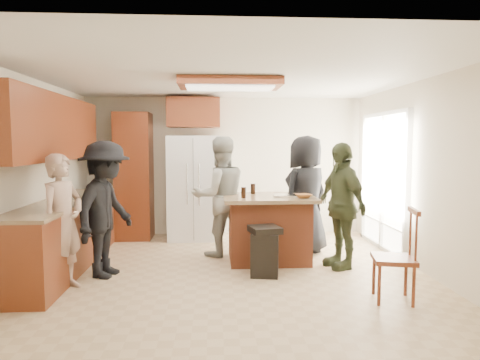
{
  "coord_description": "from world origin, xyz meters",
  "views": [
    {
      "loc": [
        -0.22,
        -5.35,
        1.68
      ],
      "look_at": [
        0.16,
        0.74,
        1.15
      ],
      "focal_mm": 32.0,
      "sensor_mm": 36.0,
      "label": 1
    }
  ],
  "objects": [
    {
      "name": "person_front_left",
      "position": [
        -1.93,
        -0.45,
        0.78
      ],
      "size": [
        0.61,
        0.69,
        1.56
      ],
      "primitive_type": "imported",
      "rotation": [
        0.0,
        0.0,
        1.14
      ],
      "color": "#A2826F",
      "rests_on": "ground"
    },
    {
      "name": "person_behind_left",
      "position": [
        -0.12,
        0.97,
        0.89
      ],
      "size": [
        0.98,
        0.76,
        1.77
      ],
      "primitive_type": "imported",
      "rotation": [
        0.0,
        0.0,
        3.44
      ],
      "color": "#9B9C93",
      "rests_on": "ground"
    },
    {
      "name": "person_behind_right",
      "position": [
        1.18,
        0.98,
        0.9
      ],
      "size": [
        1.04,
        0.98,
        1.79
      ],
      "primitive_type": "imported",
      "rotation": [
        0.0,
        0.0,
        3.77
      ],
      "color": "black",
      "rests_on": "ground"
    },
    {
      "name": "person_side_right",
      "position": [
        1.49,
        0.25,
        0.84
      ],
      "size": [
        0.76,
        1.09,
        1.69
      ],
      "primitive_type": "imported",
      "rotation": [
        0.0,
        0.0,
        -1.29
      ],
      "color": "#343C23",
      "rests_on": "ground"
    },
    {
      "name": "person_counter",
      "position": [
        -1.56,
        0.04,
        0.85
      ],
      "size": [
        0.8,
        1.2,
        1.71
      ],
      "primitive_type": "imported",
      "rotation": [
        0.0,
        0.0,
        1.29
      ],
      "color": "black",
      "rests_on": "ground"
    },
    {
      "name": "left_cabinetry",
      "position": [
        -2.24,
        0.4,
        0.96
      ],
      "size": [
        0.64,
        3.0,
        2.3
      ],
      "color": "maroon",
      "rests_on": "ground"
    },
    {
      "name": "back_wall_units",
      "position": [
        -1.33,
        2.2,
        1.38
      ],
      "size": [
        1.8,
        0.6,
        2.45
      ],
      "color": "maroon",
      "rests_on": "ground"
    },
    {
      "name": "refrigerator",
      "position": [
        -0.55,
        2.12,
        0.9
      ],
      "size": [
        0.9,
        0.76,
        1.8
      ],
      "color": "white",
      "rests_on": "ground"
    },
    {
      "name": "kitchen_island",
      "position": [
        0.56,
        0.64,
        0.47
      ],
      "size": [
        1.28,
        1.03,
        0.93
      ],
      "color": "brown",
      "rests_on": "ground"
    },
    {
      "name": "island_items",
      "position": [
        0.8,
        0.57,
        0.97
      ],
      "size": [
        0.99,
        0.72,
        0.15
      ],
      "color": "silver",
      "rests_on": "kitchen_island"
    },
    {
      "name": "trash_bin",
      "position": [
        0.43,
        -0.06,
        0.32
      ],
      "size": [
        0.43,
        0.43,
        0.63
      ],
      "color": "black",
      "rests_on": "ground"
    },
    {
      "name": "spindle_chair",
      "position": [
        1.71,
        -1.02,
        0.45
      ],
      "size": [
        0.5,
        0.5,
        0.99
      ],
      "color": "maroon",
      "rests_on": "ground"
    }
  ]
}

